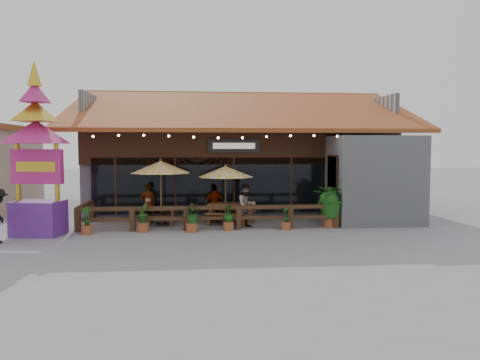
{
  "coord_description": "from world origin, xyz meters",
  "views": [
    {
      "loc": [
        -2.05,
        -18.14,
        3.13
      ],
      "look_at": [
        -0.27,
        1.5,
        1.76
      ],
      "focal_mm": 35.0,
      "sensor_mm": 36.0,
      "label": 1
    }
  ],
  "objects": [
    {
      "name": "restaurant_building",
      "position": [
        0.26,
        6.61,
        2.21
      ],
      "size": [
        15.5,
        14.73,
        6.09
      ],
      "color": "#A6A6AB",
      "rests_on": "ground"
    },
    {
      "name": "picnic_table_left",
      "position": [
        -3.69,
        0.81,
        0.45
      ],
      "size": [
        1.43,
        1.25,
        0.67
      ],
      "color": "brown",
      "rests_on": "ground"
    },
    {
      "name": "tropical_plant",
      "position": [
        3.14,
        -0.25,
        1.13
      ],
      "size": [
        1.74,
        1.83,
        1.97
      ],
      "color": "brown",
      "rests_on": "ground"
    },
    {
      "name": "diner_b",
      "position": [
        -0.17,
        -0.08,
        0.86
      ],
      "size": [
        1.04,
        0.95,
        1.72
      ],
      "primitive_type": "imported",
      "rotation": [
        0.0,
        0.0,
        0.46
      ],
      "color": "#361B11",
      "rests_on": "ground"
    },
    {
      "name": "diner_c",
      "position": [
        -1.35,
        1.39,
        0.78
      ],
      "size": [
        0.96,
        0.5,
        1.56
      ],
      "primitive_type": "imported",
      "rotation": [
        0.0,
        0.0,
        3.27
      ],
      "color": "#361B11",
      "rests_on": "ground"
    },
    {
      "name": "umbrella_right",
      "position": [
        -0.92,
        0.79,
        2.14
      ],
      "size": [
        2.77,
        2.77,
        2.45
      ],
      "color": "brown",
      "rests_on": "ground"
    },
    {
      "name": "diner_a",
      "position": [
        -4.11,
        1.3,
        0.82
      ],
      "size": [
        0.67,
        0.51,
        1.65
      ],
      "primitive_type": "imported",
      "rotation": [
        0.0,
        0.0,
        3.35
      ],
      "color": "#361B11",
      "rests_on": "ground"
    },
    {
      "name": "patio_railing",
      "position": [
        -2.25,
        -0.27,
        0.61
      ],
      "size": [
        10.0,
        2.6,
        0.92
      ],
      "color": "#452818",
      "rests_on": "ground"
    },
    {
      "name": "picnic_table_right",
      "position": [
        -0.71,
        0.79,
        0.57
      ],
      "size": [
        2.18,
        2.04,
        0.84
      ],
      "color": "brown",
      "rests_on": "ground"
    },
    {
      "name": "planter_c",
      "position": [
        -2.28,
        -0.91,
        0.59
      ],
      "size": [
        0.84,
        0.85,
        1.05
      ],
      "color": "brown",
      "rests_on": "ground"
    },
    {
      "name": "umbrella_left",
      "position": [
        -3.53,
        0.89,
        2.33
      ],
      "size": [
        3.26,
        3.26,
        2.67
      ],
      "color": "brown",
      "rests_on": "ground"
    },
    {
      "name": "planter_a",
      "position": [
        -6.05,
        -1.03,
        0.42
      ],
      "size": [
        0.41,
        0.41,
        1.01
      ],
      "color": "brown",
      "rests_on": "ground"
    },
    {
      "name": "thai_sign_tower",
      "position": [
        -7.72,
        -1.03,
        3.51
      ],
      "size": [
        2.84,
        2.84,
        6.65
      ],
      "color": "#5F2589",
      "rests_on": "ground"
    },
    {
      "name": "planter_d",
      "position": [
        -0.9,
        -0.65,
        0.48
      ],
      "size": [
        0.52,
        0.52,
        0.99
      ],
      "color": "brown",
      "rests_on": "ground"
    },
    {
      "name": "planter_e",
      "position": [
        1.29,
        -0.72,
        0.38
      ],
      "size": [
        0.37,
        0.37,
        0.9
      ],
      "color": "brown",
      "rests_on": "ground"
    },
    {
      "name": "ground",
      "position": [
        0.0,
        0.0,
        0.0
      ],
      "size": [
        100.0,
        100.0,
        0.0
      ],
      "primitive_type": "plane",
      "color": "gray",
      "rests_on": "ground"
    },
    {
      "name": "planter_b",
      "position": [
        -4.08,
        -0.71,
        0.49
      ],
      "size": [
        0.44,
        0.44,
        1.07
      ],
      "color": "brown",
      "rests_on": "ground"
    }
  ]
}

